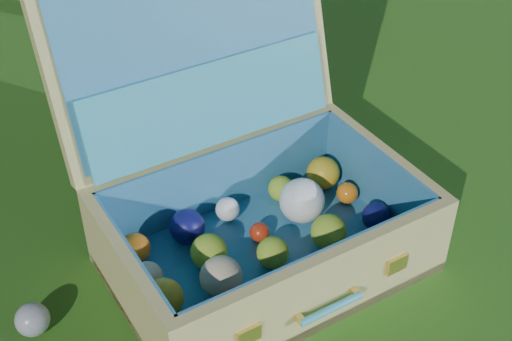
# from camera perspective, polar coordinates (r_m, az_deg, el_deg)

# --- Properties ---
(ground) EXTENTS (60.00, 60.00, 0.00)m
(ground) POSITION_cam_1_polar(r_m,az_deg,el_deg) (1.62, 3.01, -4.13)
(ground) COLOR #215114
(ground) RESTS_ON ground
(stray_ball) EXTENTS (0.07, 0.07, 0.07)m
(stray_ball) POSITION_cam_1_polar(r_m,az_deg,el_deg) (1.44, -17.45, -11.30)
(stray_ball) COLOR teal
(stray_ball) RESTS_ON ground
(suitcase) EXTENTS (0.77, 0.73, 0.59)m
(suitcase) POSITION_cam_1_polar(r_m,az_deg,el_deg) (1.47, -0.99, -0.75)
(suitcase) COLOR tan
(suitcase) RESTS_ON ground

